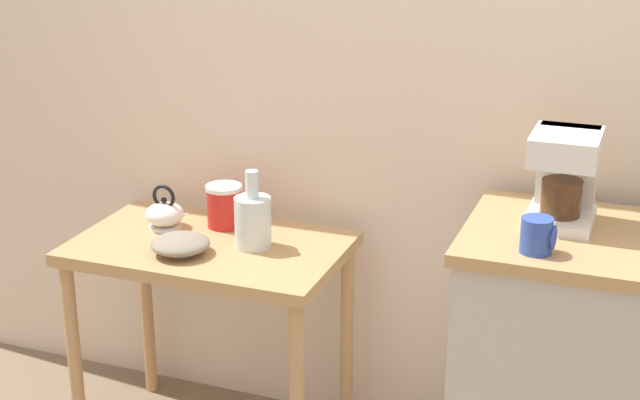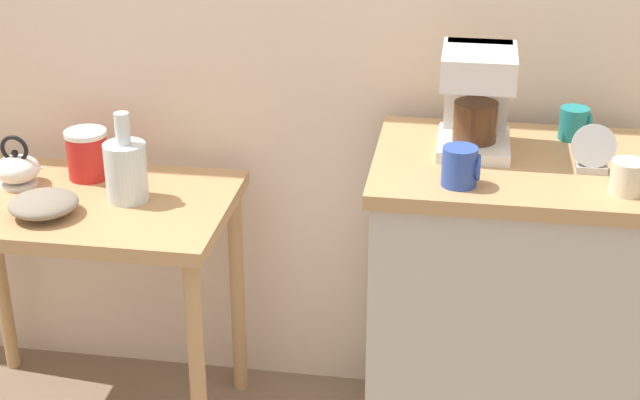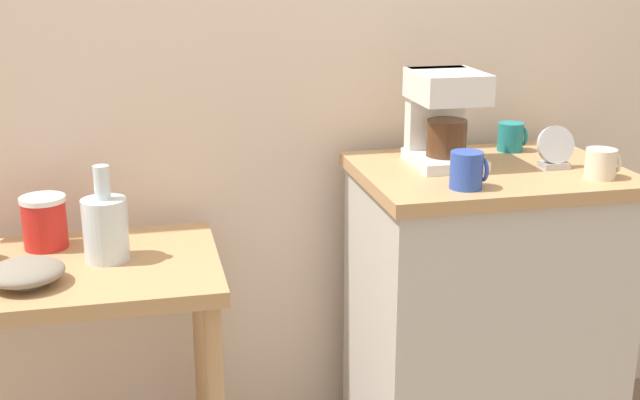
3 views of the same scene
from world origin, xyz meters
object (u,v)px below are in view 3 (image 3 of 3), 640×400
Objects in this scene: bowl_stoneware at (25,272)px; mug_dark_teal at (511,137)px; glass_carafe_vase at (105,227)px; canister_enamel at (44,222)px; mug_small_cream at (601,163)px; mug_blue at (467,170)px; coffee_maker at (443,113)px; table_clock at (555,149)px.

mug_dark_teal is (1.36, 0.28, 0.20)m from bowl_stoneware.
glass_carafe_vase is 0.21m from canister_enamel.
bowl_stoneware is 2.10× the size of mug_small_cream.
canister_enamel is (-0.16, 0.13, -0.02)m from glass_carafe_vase.
bowl_stoneware is at bearing 177.79° from mug_small_cream.
mug_dark_teal is at bearing 11.65° from bowl_stoneware.
mug_blue is at bearing -17.47° from canister_enamel.
glass_carafe_vase is (0.18, 0.13, 0.06)m from bowl_stoneware.
coffee_maker is (1.10, 0.18, 0.30)m from bowl_stoneware.
canister_enamel is at bearing 162.53° from mug_blue.
canister_enamel is 1.51× the size of mug_blue.
glass_carafe_vase is 2.86× the size of mug_small_cream.
canister_enamel is at bearing 175.79° from coffee_maker.
glass_carafe_vase is at bearing -176.93° from coffee_maker.
coffee_maker is 0.44m from mug_small_cream.
bowl_stoneware is at bearing -170.71° from coffee_maker.
mug_dark_teal is (0.26, 0.10, -0.10)m from coffee_maker.
mug_blue is (-0.03, -0.25, -0.09)m from coffee_maker.
table_clock is (0.28, -0.12, -0.09)m from coffee_maker.
bowl_stoneware is at bearing 176.23° from mug_blue.
mug_dark_teal reaches higher than glass_carafe_vase.
canister_enamel is 1.68× the size of mug_dark_teal.
mug_blue is at bearing -96.50° from coffee_maker.
mug_small_cream is at bearing -59.75° from table_clock.
bowl_stoneware is 1.47m from mug_small_cream.
bowl_stoneware is at bearing -177.41° from table_clock.
canister_enamel is at bearing -179.13° from mug_dark_teal.
glass_carafe_vase is at bearing 176.73° from table_clock.
table_clock is at bearing 120.25° from mug_small_cream.
mug_dark_teal is 0.35m from mug_small_cream.
canister_enamel is 1.35m from mug_dark_teal.
mug_blue is at bearing -12.79° from glass_carafe_vase.
canister_enamel is 1.63× the size of mug_small_cream.
mug_blue is at bearing -3.77° from bowl_stoneware.
mug_blue is at bearing -129.09° from mug_dark_teal.
coffee_maker is 0.27m from mug_blue.
table_clock is (-0.07, 0.12, 0.01)m from mug_small_cream.
mug_small_cream reaches higher than bowl_stoneware.
coffee_maker reaches higher than canister_enamel.
table_clock is (0.03, -0.22, 0.01)m from mug_dark_teal.
mug_blue is 0.80× the size of table_clock.
mug_dark_teal is at bearing 96.69° from table_clock.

